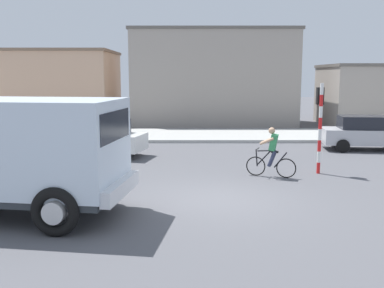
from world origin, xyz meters
TOP-DOWN VIEW (x-y plane):
  - ground_plane at (0.00, 0.00)m, footprint 120.00×120.00m
  - sidewalk_far at (0.00, 13.00)m, footprint 80.00×5.00m
  - truck_foreground at (-5.09, -1.38)m, footprint 5.71×3.38m
  - cyclist at (1.98, 2.83)m, footprint 1.64×0.72m
  - traffic_light_pole at (3.77, 3.46)m, footprint 0.24×0.43m
  - car_red_near at (-4.76, 6.78)m, footprint 4.28×2.58m
  - car_white_mid at (7.40, 8.43)m, footprint 4.16×2.21m
  - pedestrian_near_kerb at (-5.74, 8.75)m, footprint 0.34×0.22m
  - building_corner_left at (-10.76, 20.69)m, footprint 8.61×7.02m
  - building_mid_block at (0.77, 19.99)m, footprint 11.54×5.91m
  - building_corner_right at (12.44, 19.04)m, footprint 7.77×5.82m

SIDE VIEW (x-z plane):
  - ground_plane at x=0.00m, z-range 0.00..0.00m
  - sidewalk_far at x=0.00m, z-range 0.00..0.16m
  - car_red_near at x=-4.76m, z-range 0.02..1.62m
  - car_white_mid at x=7.40m, z-range 0.02..1.62m
  - pedestrian_near_kerb at x=-5.74m, z-range 0.04..1.66m
  - cyclist at x=1.98m, z-range 0.00..1.72m
  - truck_foreground at x=-5.09m, z-range 0.22..3.12m
  - traffic_light_pole at x=3.77m, z-range 0.47..3.67m
  - building_corner_right at x=12.44m, z-range 0.00..4.23m
  - building_corner_left at x=-10.76m, z-range 0.00..5.26m
  - building_mid_block at x=0.77m, z-range 0.00..6.64m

